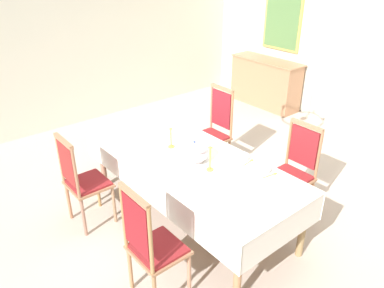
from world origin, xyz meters
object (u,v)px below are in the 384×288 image
soup_tureen (194,151)px  spoon_primary (251,161)px  candlestick_west (171,136)px  candlestick_east (210,157)px  spoon_secondary (273,174)px  bowl_near_right (263,169)px  framed_painting (283,13)px  dining_table (189,164)px  chair_north_b (294,169)px  chair_south_a (82,179)px  bowl_near_left (241,156)px  sideboard (265,82)px  chair_north_a (214,129)px  chair_south_b (151,244)px

soup_tureen → spoon_primary: bearing=49.7°
candlestick_west → candlestick_east: candlestick_east is taller
spoon_secondary → candlestick_east: bearing=-128.1°
bowl_near_right → soup_tureen: bearing=-145.7°
spoon_primary → framed_painting: 3.99m
dining_table → chair_north_b: (0.67, 0.95, -0.12)m
chair_north_b → chair_south_a: bearing=55.4°
soup_tureen → chair_south_a: bearing=-127.2°
chair_north_b → bowl_near_right: bearing=89.9°
bowl_near_left → spoon_primary: 0.12m
chair_south_a → spoon_secondary: bearing=44.0°
sideboard → spoon_secondary: bearing=131.4°
chair_north_b → sideboard: 3.47m
chair_south_a → chair_north_b: chair_north_b is taller
chair_north_b → bowl_near_left: size_ratio=5.76×
chair_north_a → candlestick_west: chair_north_a is taller
spoon_primary → framed_painting: framed_painting is taller
chair_south_b → candlestick_west: bearing=136.1°
spoon_secondary → soup_tureen: bearing=-139.6°
soup_tureen → spoon_secondary: bearing=31.2°
sideboard → chair_north_b: bearing=135.6°
sideboard → spoon_primary: bearing=127.9°
candlestick_west → sideboard: candlestick_west is taller
sideboard → candlestick_west: bearing=113.8°
bowl_near_left → spoon_primary: bowl_near_left is taller
soup_tureen → bowl_near_right: bearing=34.3°
candlestick_west → chair_north_b: bearing=43.8°
dining_table → candlestick_west: 0.39m
spoon_secondary → chair_north_a: bearing=168.8°
dining_table → spoon_primary: bearing=44.3°
dining_table → candlestick_west: candlestick_west is taller
dining_table → spoon_primary: 0.65m
chair_south_b → spoon_secondary: 1.40m
spoon_primary → spoon_secondary: same height
candlestick_east → soup_tureen: bearing=-180.0°
chair_south_a → candlestick_east: candlestick_east is taller
soup_tureen → sideboard: bearing=119.3°
dining_table → soup_tureen: size_ratio=8.45×
candlestick_west → chair_south_b: bearing=-43.9°
chair_north_b → bowl_near_left: chair_north_b is taller
dining_table → chair_south_b: bearing=-54.9°
candlestick_east → spoon_primary: bearing=72.8°
chair_south_b → soup_tureen: chair_south_b is taller
soup_tureen → candlestick_west: bearing=180.0°
candlestick_west → spoon_secondary: 1.20m
bowl_near_left → bowl_near_right: 0.33m
dining_table → framed_painting: framed_painting is taller
sideboard → bowl_near_left: bearing=126.1°
chair_south_a → soup_tureen: size_ratio=3.56×
candlestick_west → spoon_secondary: candlestick_west is taller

